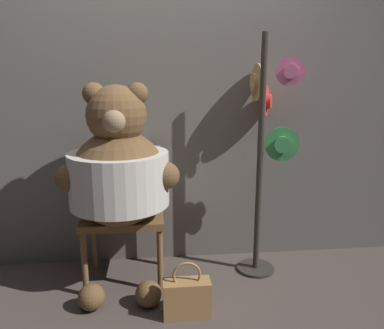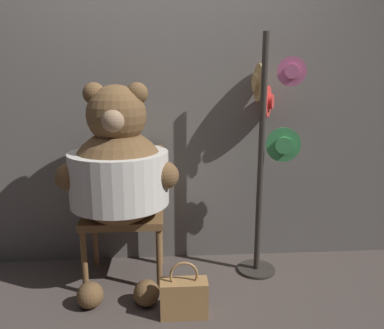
{
  "view_description": "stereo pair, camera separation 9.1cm",
  "coord_description": "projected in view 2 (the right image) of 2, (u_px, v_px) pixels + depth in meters",
  "views": [
    {
      "loc": [
        -0.04,
        -2.13,
        1.42
      ],
      "look_at": [
        0.22,
        0.36,
        0.84
      ],
      "focal_mm": 35.0,
      "sensor_mm": 36.0,
      "label": 1
    },
    {
      "loc": [
        0.05,
        -2.13,
        1.42
      ],
      "look_at": [
        0.22,
        0.36,
        0.84
      ],
      "focal_mm": 35.0,
      "sensor_mm": 36.0,
      "label": 2
    }
  ],
  "objects": [
    {
      "name": "wall_back",
      "position": [
        160.0,
        93.0,
        2.8
      ],
      "size": [
        8.0,
        0.1,
        2.63
      ],
      "color": "#66605B",
      "rests_on": "ground_plane"
    },
    {
      "name": "hat_display_rack",
      "position": [
        267.0,
        145.0,
        2.66
      ],
      "size": [
        0.41,
        0.43,
        1.72
      ],
      "color": "#332D28",
      "rests_on": "ground_plane"
    },
    {
      "name": "teddy_bear",
      "position": [
        119.0,
        172.0,
        2.48
      ],
      "size": [
        0.79,
        0.7,
        1.4
      ],
      "color": "brown",
      "rests_on": "ground_plane"
    },
    {
      "name": "handbag_on_ground",
      "position": [
        184.0,
        297.0,
        2.27
      ],
      "size": [
        0.29,
        0.13,
        0.36
      ],
      "color": "#A87A47",
      "rests_on": "ground_plane"
    },
    {
      "name": "chair",
      "position": [
        125.0,
        205.0,
        2.69
      ],
      "size": [
        0.56,
        0.44,
        0.94
      ],
      "color": "brown",
      "rests_on": "ground_plane"
    },
    {
      "name": "ground_plane",
      "position": [
        162.0,
        306.0,
        2.39
      ],
      "size": [
        14.0,
        14.0,
        0.0
      ],
      "primitive_type": "plane",
      "color": "#4C423D"
    }
  ]
}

